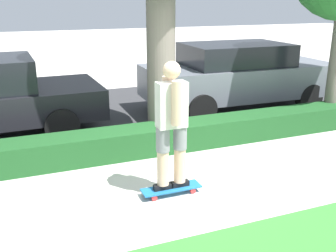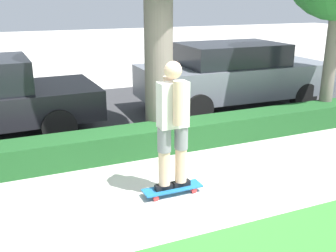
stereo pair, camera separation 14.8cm
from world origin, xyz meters
name	(u,v)px [view 2 (the right image)]	position (x,y,z in m)	size (l,w,h in m)	color
ground_plane	(193,191)	(0.00, 0.00, 0.00)	(60.00, 60.00, 0.00)	beige
street_asphalt	(111,113)	(0.00, 4.20, 0.00)	(15.11, 5.00, 0.01)	#38383A
hedge_row	(151,139)	(0.00, 1.60, 0.23)	(15.11, 0.60, 0.45)	#1E5123
skateboard	(173,189)	(-0.30, 0.03, 0.08)	(0.82, 0.24, 0.10)	#1E6BAD
skater_person	(173,123)	(-0.30, 0.03, 1.01)	(0.50, 0.44, 1.71)	black
parked_car_middle	(234,74)	(2.84, 3.53, 0.81)	(4.57, 1.93, 1.54)	slate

